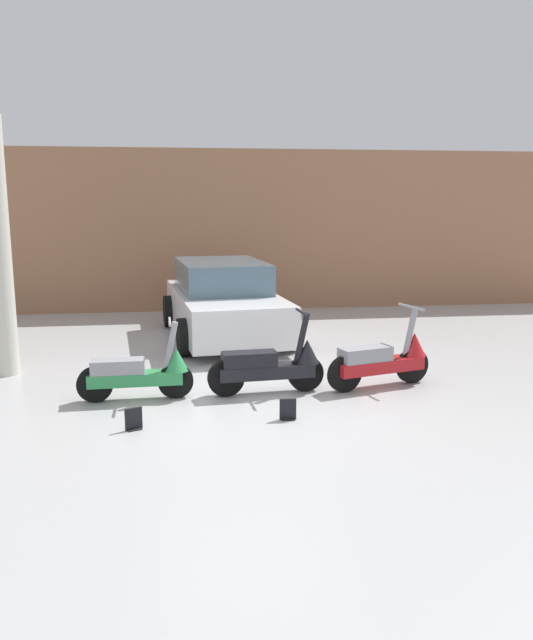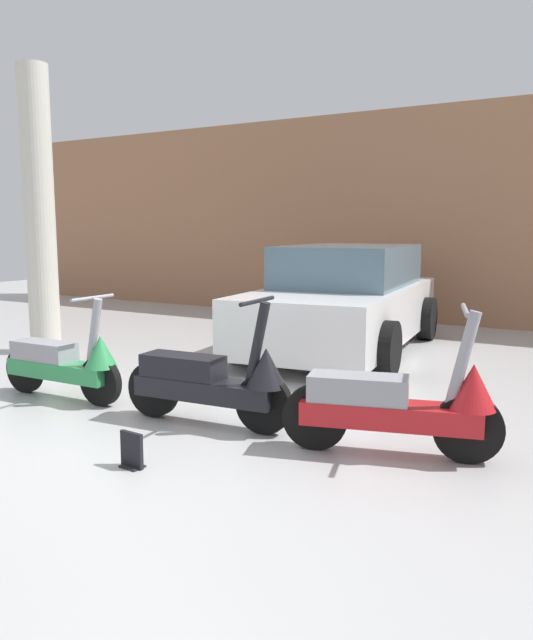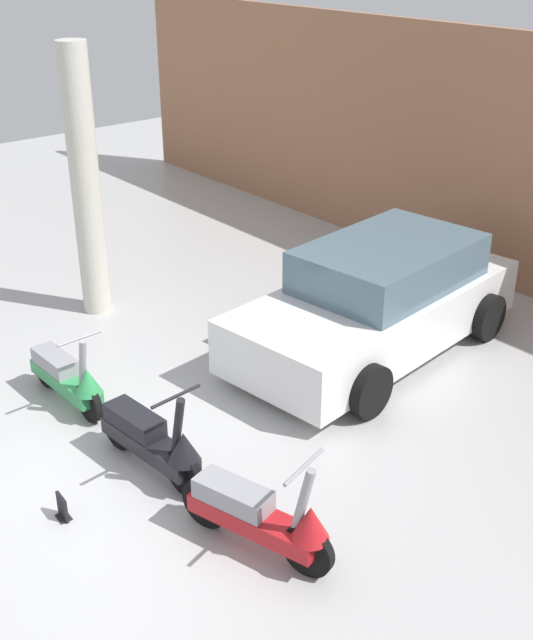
% 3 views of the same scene
% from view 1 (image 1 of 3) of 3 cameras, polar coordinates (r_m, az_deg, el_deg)
% --- Properties ---
extents(ground_plane, '(28.00, 28.00, 0.00)m').
position_cam_1_polar(ground_plane, '(8.15, -1.70, -7.69)').
color(ground_plane, '#B2B2B2').
extents(wall_back, '(19.60, 0.12, 3.80)m').
position_cam_1_polar(wall_back, '(15.01, -4.58, 8.13)').
color(wall_back, '#9E6B4C').
rests_on(wall_back, ground_plane).
extents(scooter_front_left, '(1.52, 0.54, 1.06)m').
position_cam_1_polar(scooter_front_left, '(8.39, -11.45, -4.70)').
color(scooter_front_left, black).
rests_on(scooter_front_left, ground_plane).
extents(scooter_front_right, '(1.61, 0.58, 1.12)m').
position_cam_1_polar(scooter_front_right, '(8.49, 0.45, -4.13)').
color(scooter_front_right, black).
rests_on(scooter_front_right, ground_plane).
extents(scooter_front_center, '(1.59, 0.75, 1.14)m').
position_cam_1_polar(scooter_front_center, '(8.94, 10.69, -3.52)').
color(scooter_front_center, black).
rests_on(scooter_front_center, ground_plane).
extents(car_rear_left, '(2.44, 4.46, 1.45)m').
position_cam_1_polar(car_rear_left, '(12.06, -3.97, 1.74)').
color(car_rear_left, white).
rests_on(car_rear_left, ground_plane).
extents(placard_near_left_scooter, '(0.20, 0.17, 0.26)m').
position_cam_1_polar(placard_near_left_scooter, '(7.40, -12.06, -8.95)').
color(placard_near_left_scooter, black).
rests_on(placard_near_left_scooter, ground_plane).
extents(placard_near_right_scooter, '(0.20, 0.13, 0.26)m').
position_cam_1_polar(placard_near_right_scooter, '(7.56, 1.97, -8.27)').
color(placard_near_right_scooter, black).
rests_on(placard_near_right_scooter, ground_plane).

